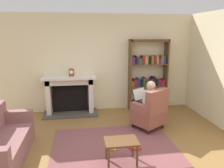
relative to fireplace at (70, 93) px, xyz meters
The scene contains 11 objects.
ground 2.53m from the fireplace, 68.70° to the right, with size 14.00×14.00×0.00m, color olive.
back_wall 1.22m from the fireplace, 15.62° to the left, with size 5.60×0.10×2.70m, color beige.
side_wall_right 3.78m from the fireplace, 16.48° to the right, with size 0.10×5.20×2.70m, color beige.
area_rug 2.26m from the fireplace, 65.85° to the right, with size 2.40×1.80×0.01m, color brown.
fireplace is the anchor object (origin of this frame).
mantel_clock 0.61m from the fireplace, 56.73° to the right, with size 0.14×0.14×0.20m.
bookshelf 2.24m from the fireplace, ahead, with size 1.10×0.32×2.01m.
armchair_reading 2.29m from the fireplace, 35.61° to the right, with size 0.87×0.87×0.97m.
seated_reader 2.17m from the fireplace, 34.45° to the right, with size 0.55×0.59×1.14m.
side_table 2.76m from the fireplace, 70.25° to the right, with size 0.56×0.39×0.43m.
scattered_books 2.46m from the fireplace, 61.28° to the right, with size 0.67×0.29×0.04m.
Camera 1 is at (-0.62, -3.56, 2.18)m, focal length 34.95 mm.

